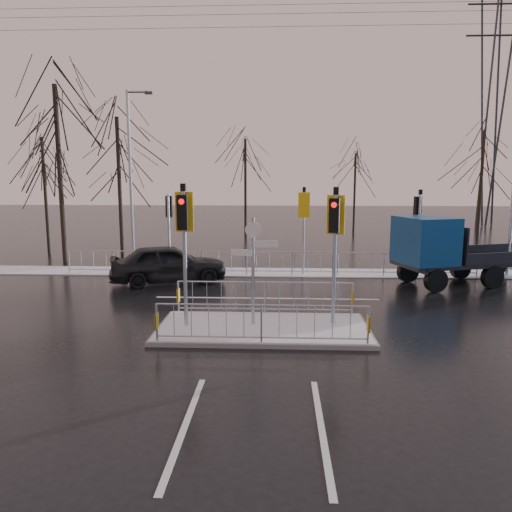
{
  "coord_description": "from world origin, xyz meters",
  "views": [
    {
      "loc": [
        0.44,
        -13.63,
        4.36
      ],
      "look_at": [
        -0.31,
        2.21,
        1.8
      ],
      "focal_mm": 35.0,
      "sensor_mm": 36.0,
      "label": 1
    }
  ],
  "objects_px": {
    "flatbed_truck": "(443,249)",
    "street_lamp_left": "(132,173)",
    "car_far_lane": "(168,264)",
    "traffic_island": "(263,318)"
  },
  "relations": [
    {
      "from": "traffic_island",
      "to": "flatbed_truck",
      "type": "distance_m",
      "value": 9.43
    },
    {
      "from": "traffic_island",
      "to": "street_lamp_left",
      "type": "relative_size",
      "value": 0.73
    },
    {
      "from": "traffic_island",
      "to": "car_far_lane",
      "type": "bearing_deg",
      "value": 123.14
    },
    {
      "from": "flatbed_truck",
      "to": "street_lamp_left",
      "type": "distance_m",
      "value": 14.09
    },
    {
      "from": "flatbed_truck",
      "to": "street_lamp_left",
      "type": "bearing_deg",
      "value": 166.43
    },
    {
      "from": "flatbed_truck",
      "to": "street_lamp_left",
      "type": "xyz_separation_m",
      "value": [
        -13.38,
        3.23,
        3.02
      ]
    },
    {
      "from": "street_lamp_left",
      "to": "car_far_lane",
      "type": "bearing_deg",
      "value": -54.19
    },
    {
      "from": "traffic_island",
      "to": "car_far_lane",
      "type": "height_order",
      "value": "traffic_island"
    },
    {
      "from": "traffic_island",
      "to": "flatbed_truck",
      "type": "relative_size",
      "value": 0.94
    },
    {
      "from": "car_far_lane",
      "to": "traffic_island",
      "type": "bearing_deg",
      "value": -164.85
    }
  ]
}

